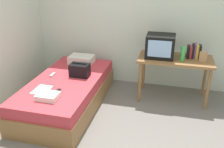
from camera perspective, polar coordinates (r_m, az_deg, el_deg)
name	(u,v)px	position (r m, az deg, el deg)	size (l,w,h in m)	color
wall_back	(142,14)	(4.39, 7.09, 13.77)	(5.20, 0.10, 2.60)	silver
bed	(67,93)	(3.93, -10.43, -4.29)	(1.00, 2.00, 0.46)	olive
desk	(175,63)	(4.04, 14.52, 2.47)	(1.16, 0.60, 0.72)	olive
tv	(160,46)	(3.95, 11.25, 6.46)	(0.44, 0.39, 0.36)	black
water_bottle	(183,54)	(3.88, 16.24, 4.57)	(0.07, 0.07, 0.22)	green
book_row	(194,52)	(4.06, 18.62, 5.02)	(0.21, 0.16, 0.24)	black
picture_frame	(203,57)	(3.89, 20.54, 3.69)	(0.11, 0.02, 0.18)	#9E754C
pillow	(81,59)	(4.41, -7.16, 3.42)	(0.43, 0.30, 0.13)	silver
handbag	(80,70)	(3.86, -7.56, 0.96)	(0.30, 0.20, 0.22)	black
magazine	(42,90)	(3.57, -16.14, -3.57)	(0.21, 0.29, 0.01)	white
remote_dark	(57,92)	(3.45, -12.75, -4.06)	(0.04, 0.16, 0.02)	black
remote_silver	(53,75)	(4.00, -13.75, -0.16)	(0.04, 0.14, 0.02)	#B7B7BC
folded_towel	(48,96)	(3.30, -14.80, -5.05)	(0.28, 0.22, 0.07)	white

